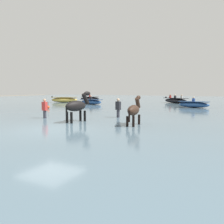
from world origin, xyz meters
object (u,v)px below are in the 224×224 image
(horse_lead_black, at_px, (77,107))
(boat_distant_east, at_px, (90,99))
(person_onlooker_right, at_px, (45,111))
(person_wading_mid, at_px, (118,110))
(boat_distant_west, at_px, (194,104))
(boat_near_port, at_px, (91,102))
(boat_far_offshore, at_px, (176,100))
(horse_trailing_dark_bay, at_px, (134,111))
(boat_far_inshore, at_px, (64,100))
(channel_buoy, at_px, (48,107))

(horse_lead_black, relative_size, boat_distant_east, 0.68)
(person_onlooker_right, distance_m, person_wading_mid, 4.69)
(person_onlooker_right, bearing_deg, boat_distant_west, 62.28)
(horse_lead_black, distance_m, boat_near_port, 15.17)
(horse_lead_black, xyz_separation_m, boat_distant_east, (-13.02, 20.90, -0.54))
(person_onlooker_right, bearing_deg, person_wading_mid, 33.78)
(boat_distant_west, relative_size, person_onlooker_right, 1.89)
(boat_distant_east, xyz_separation_m, person_wading_mid, (14.10, -17.91, 0.17))
(person_onlooker_right, bearing_deg, boat_far_offshore, 79.67)
(horse_trailing_dark_bay, bearing_deg, person_wading_mid, 130.26)
(boat_far_offshore, bearing_deg, boat_distant_east, 177.56)
(horse_trailing_dark_bay, distance_m, person_wading_mid, 3.41)
(boat_far_offshore, height_order, person_onlooker_right, person_onlooker_right)
(boat_far_offshore, distance_m, person_wading_mid, 17.32)
(boat_far_inshore, bearing_deg, person_wading_mid, -39.70)
(horse_trailing_dark_bay, distance_m, channel_buoy, 12.26)
(horse_lead_black, relative_size, boat_far_offshore, 0.57)
(boat_far_offshore, xyz_separation_m, person_wading_mid, (0.26, -17.32, 0.14))
(person_onlooker_right, bearing_deg, horse_lead_black, -7.72)
(person_wading_mid, bearing_deg, horse_lead_black, -109.90)
(horse_lead_black, relative_size, person_wading_mid, 1.29)
(boat_far_offshore, xyz_separation_m, channel_buoy, (-8.51, -14.48, -0.19))
(boat_far_offshore, xyz_separation_m, boat_distant_west, (3.32, -6.70, -0.03))
(horse_lead_black, xyz_separation_m, boat_distant_west, (4.13, 13.60, -0.54))
(boat_far_offshore, bearing_deg, boat_far_inshore, -158.92)
(boat_far_inshore, xyz_separation_m, channel_buoy, (5.56, -9.06, -0.20))
(horse_lead_black, height_order, boat_near_port, horse_lead_black)
(horse_trailing_dark_bay, bearing_deg, channel_buoy, 153.66)
(boat_distant_east, bearing_deg, boat_far_inshore, -92.16)
(horse_trailing_dark_bay, height_order, boat_distant_west, horse_trailing_dark_bay)
(boat_near_port, relative_size, channel_buoy, 4.49)
(channel_buoy, bearing_deg, boat_near_port, 89.58)
(person_wading_mid, bearing_deg, person_onlooker_right, -146.22)
(boat_far_inshore, bearing_deg, horse_trailing_dark_bay, -41.24)
(boat_distant_east, height_order, boat_far_inshore, boat_distant_east)
(horse_lead_black, xyz_separation_m, person_onlooker_right, (-2.81, 0.38, -0.37))
(boat_distant_west, height_order, channel_buoy, boat_distant_west)
(boat_distant_east, xyz_separation_m, person_onlooker_right, (10.21, -20.51, 0.17))
(boat_far_offshore, xyz_separation_m, person_onlooker_right, (-3.63, -19.92, 0.14))
(boat_distant_east, bearing_deg, person_wading_mid, -51.78)
(boat_far_offshore, distance_m, boat_near_port, 11.11)
(boat_far_offshore, distance_m, channel_buoy, 16.80)
(boat_distant_west, xyz_separation_m, person_wading_mid, (-3.05, -10.61, 0.17))
(boat_near_port, height_order, person_onlooker_right, person_onlooker_right)
(boat_distant_east, relative_size, boat_far_inshore, 0.84)
(boat_distant_east, relative_size, boat_near_port, 1.03)
(horse_lead_black, relative_size, horse_trailing_dark_bay, 1.11)
(horse_lead_black, xyz_separation_m, boat_far_inshore, (-13.25, 14.88, -0.50))
(horse_trailing_dark_bay, relative_size, boat_near_port, 0.63)
(boat_distant_east, xyz_separation_m, boat_distant_west, (17.15, -7.29, 0.00))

